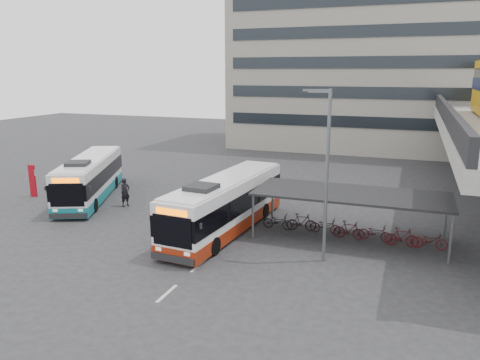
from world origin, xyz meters
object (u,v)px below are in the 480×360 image
(bus_teal, at_px, (90,178))
(lamp_post, at_px, (325,166))
(bus_main, at_px, (226,205))
(pedestrian, at_px, (125,192))

(bus_teal, height_order, lamp_post, lamp_post)
(bus_main, xyz_separation_m, pedestrian, (-8.05, 2.17, -0.56))
(bus_main, xyz_separation_m, bus_teal, (-11.47, 3.04, -0.05))
(bus_main, distance_m, bus_teal, 11.86)
(bus_main, xyz_separation_m, lamp_post, (5.83, -2.45, 3.06))
(pedestrian, bearing_deg, bus_teal, 95.76)
(pedestrian, distance_m, lamp_post, 15.07)
(bus_main, distance_m, lamp_post, 7.02)
(lamp_post, bearing_deg, bus_main, 147.78)
(bus_teal, height_order, pedestrian, bus_teal)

